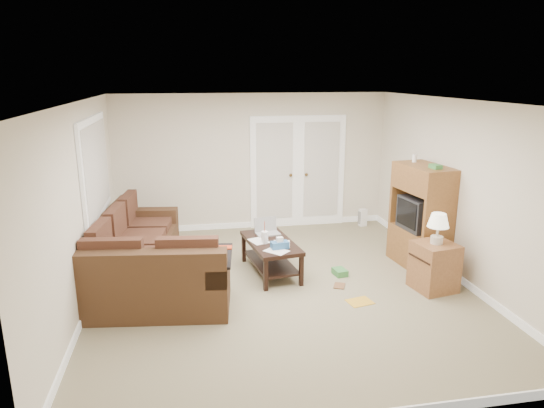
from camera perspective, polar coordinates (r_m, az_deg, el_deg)
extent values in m
plane|color=gray|center=(6.74, 1.14, -9.73)|extent=(5.50, 5.50, 0.00)
cube|color=silver|center=(6.13, 1.26, 12.01)|extent=(5.00, 5.50, 0.02)
cube|color=silver|center=(6.33, -21.58, -0.42)|extent=(0.02, 5.50, 2.50)
cube|color=silver|center=(7.23, 21.03, 1.45)|extent=(0.02, 5.50, 2.50)
cube|color=silver|center=(8.97, -2.27, 4.93)|extent=(5.00, 0.02, 2.50)
cube|color=silver|center=(3.81, 9.49, -9.60)|extent=(5.00, 0.02, 2.50)
cube|color=white|center=(9.05, 0.28, 3.57)|extent=(0.90, 0.04, 2.13)
cube|color=white|center=(9.25, 5.79, 3.75)|extent=(0.90, 0.04, 2.13)
cube|color=white|center=(9.01, 0.31, 3.86)|extent=(0.68, 0.02, 1.80)
cube|color=white|center=(9.21, 5.84, 4.03)|extent=(0.68, 0.02, 1.80)
cube|color=white|center=(7.22, -20.10, 3.97)|extent=(0.04, 1.92, 1.42)
cube|color=white|center=(7.22, -19.90, 3.98)|extent=(0.02, 1.74, 1.24)
cube|color=#472E1B|center=(7.43, -15.65, -6.08)|extent=(1.22, 2.48, 0.43)
cube|color=#472E1B|center=(7.37, -18.48, -2.85)|extent=(0.54, 2.39, 0.44)
cube|color=#472E1B|center=(8.31, -14.28, -1.32)|extent=(0.95, 0.36, 0.23)
cube|color=#4F2E1F|center=(7.32, -15.17, -4.04)|extent=(0.90, 2.33, 0.12)
cube|color=#472E1B|center=(6.26, -13.74, -10.01)|extent=(1.96, 1.15, 0.43)
cube|color=#472E1B|center=(5.78, -14.62, -7.48)|extent=(1.88, 0.48, 0.44)
cube|color=#472E1B|center=(6.03, -6.33, -7.22)|extent=(0.36, 0.95, 0.23)
cube|color=#4F2E1F|center=(6.23, -13.77, -7.36)|extent=(1.82, 0.83, 0.12)
cube|color=black|center=(5.98, -6.37, -6.07)|extent=(0.43, 0.86, 0.03)
cube|color=red|center=(6.19, -6.26, -5.14)|extent=(0.34, 0.16, 0.02)
cube|color=black|center=(7.02, -0.15, -4.59)|extent=(0.77, 1.27, 0.05)
cube|color=black|center=(7.13, -0.15, -6.87)|extent=(0.67, 1.18, 0.03)
cylinder|color=white|center=(6.90, -0.87, -3.94)|extent=(0.10, 0.10, 0.17)
cylinder|color=red|center=(6.85, -0.87, -2.64)|extent=(0.01, 0.01, 0.15)
cube|color=#2E5F96|center=(6.71, 0.91, -4.85)|extent=(0.26, 0.16, 0.10)
cube|color=white|center=(6.91, 0.14, -4.65)|extent=(0.48, 0.70, 0.00)
cube|color=brown|center=(7.69, 16.87, -4.87)|extent=(0.64, 1.02, 0.58)
cube|color=brown|center=(7.41, 17.49, 2.88)|extent=(0.64, 1.02, 0.39)
cube|color=black|center=(7.52, 17.05, -1.08)|extent=(0.53, 0.63, 0.48)
cube|color=black|center=(7.39, 15.53, -1.09)|extent=(0.07, 0.50, 0.39)
cube|color=#3C853F|center=(7.18, 18.69, 4.21)|extent=(0.14, 0.19, 0.06)
cylinder|color=white|center=(7.60, 16.42, 5.18)|extent=(0.07, 0.07, 0.12)
cube|color=brown|center=(6.90, 18.54, -6.98)|extent=(0.58, 0.58, 0.65)
cylinder|color=beige|center=(6.77, 18.80, -4.01)|extent=(0.16, 0.16, 0.10)
cylinder|color=beige|center=(6.74, 18.89, -3.04)|extent=(0.03, 0.03, 0.14)
cone|color=white|center=(6.69, 19.00, -1.81)|extent=(0.28, 0.28, 0.18)
cube|color=white|center=(9.45, 10.63, -1.57)|extent=(0.15, 0.13, 0.33)
cube|color=gold|center=(6.43, 10.29, -11.25)|extent=(0.36, 0.31, 0.01)
cube|color=#3C853F|center=(7.17, 7.98, -7.93)|extent=(0.20, 0.25, 0.09)
imported|color=brown|center=(6.82, 7.31, -9.46)|extent=(0.22, 0.24, 0.02)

